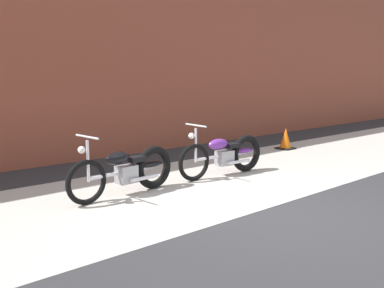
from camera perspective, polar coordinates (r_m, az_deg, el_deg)
The scene contains 6 objects.
ground_plane at distance 6.24m, azimuth 8.87°, elevation -8.74°, with size 80.00×80.00×0.00m, color #2D2D30.
sidewalk_slab at distance 7.43m, azimuth -1.56°, elevation -5.69°, with size 36.00×3.50×0.01m, color #B2ADA3.
brick_building_wall at distance 10.11m, azimuth -14.51°, elevation 12.46°, with size 36.00×0.50×5.08m, color brown.
motorcycle_black at distance 6.99m, azimuth -8.14°, elevation -3.40°, with size 2.01×0.58×1.03m.
motorcycle_purple at distance 8.28m, azimuth 4.72°, elevation -1.37°, with size 2.01×0.58×1.03m.
traffic_cone at distance 11.42m, azimuth 12.25°, elevation 0.58°, with size 0.40×0.40×0.55m.
Camera 1 is at (-4.58, -3.79, 1.90)m, focal length 40.42 mm.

